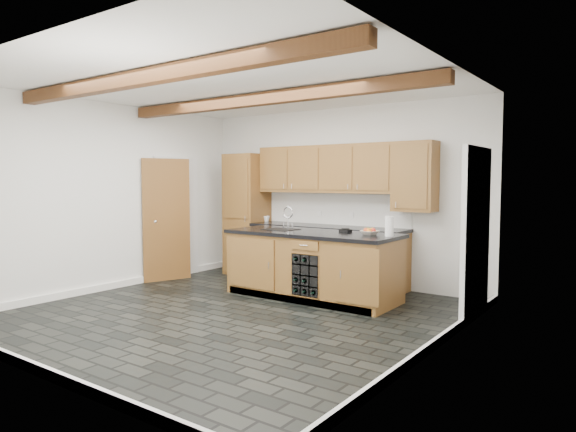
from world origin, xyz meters
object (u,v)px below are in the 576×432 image
(fruit_bowl, at_px, (370,233))
(paper_towel, at_px, (389,226))
(island, at_px, (312,265))
(kitchen_scale, at_px, (345,230))

(fruit_bowl, xyz_separation_m, paper_towel, (0.28, -0.01, 0.10))
(island, distance_m, fruit_bowl, 0.97)
(island, bearing_deg, fruit_bowl, 7.41)
(kitchen_scale, xyz_separation_m, paper_towel, (0.73, -0.15, 0.10))
(island, bearing_deg, paper_towel, 5.09)
(kitchen_scale, xyz_separation_m, fruit_bowl, (0.45, -0.14, 0.00))
(fruit_bowl, bearing_deg, paper_towel, -1.87)
(kitchen_scale, height_order, fruit_bowl, fruit_bowl)
(paper_towel, bearing_deg, island, -174.91)
(island, distance_m, kitchen_scale, 0.67)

